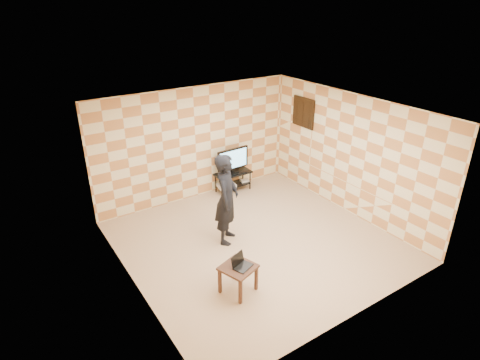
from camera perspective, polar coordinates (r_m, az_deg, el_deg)
name	(u,v)px	position (r m, az deg, el deg)	size (l,w,h in m)	color
floor	(256,242)	(8.22, 2.34, -8.78)	(5.00, 5.00, 0.00)	tan
wall_back	(196,144)	(9.52, -6.34, 5.14)	(5.00, 0.02, 2.70)	beige
wall_front	(361,245)	(5.97, 16.83, -8.82)	(5.00, 0.02, 2.70)	beige
wall_left	(128,219)	(6.56, -15.58, -5.39)	(0.02, 5.00, 2.70)	beige
wall_right	(350,155)	(9.13, 15.37, 3.48)	(0.02, 5.00, 2.70)	beige
ceiling	(259,112)	(7.08, 2.72, 9.69)	(5.00, 5.00, 0.02)	white
wall_art	(303,112)	(9.95, 9.01, 9.48)	(0.04, 0.72, 0.72)	black
tv_stand	(233,177)	(10.07, -1.00, 0.36)	(0.93, 0.42, 0.50)	black
tv	(233,160)	(9.87, -1.01, 2.92)	(0.87, 0.18, 0.63)	black
dvd_player	(226,185)	(10.02, -1.96, -0.76)	(0.44, 0.31, 0.07)	#B8B7BA
game_console	(245,181)	(10.29, 0.65, -0.09)	(0.21, 0.15, 0.05)	silver
side_table	(238,271)	(6.78, -0.27, -12.80)	(0.66, 0.66, 0.50)	#321E12
laptop	(241,264)	(6.71, 0.11, -11.82)	(0.38, 0.34, 0.21)	black
person	(227,199)	(7.81, -1.91, -2.74)	(0.68, 0.45, 1.86)	black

